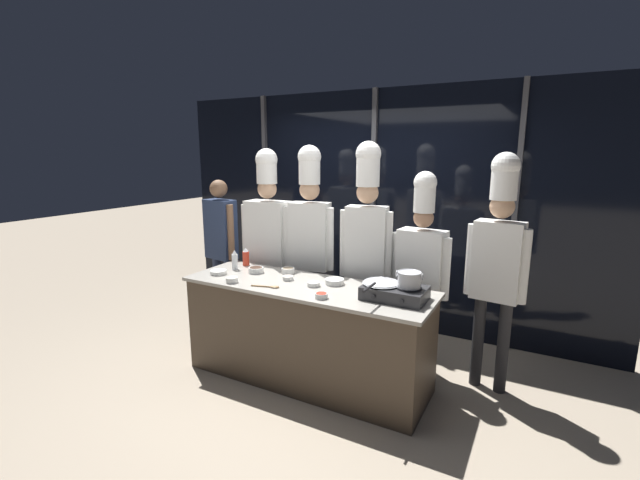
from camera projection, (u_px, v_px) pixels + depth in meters
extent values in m
plane|color=gray|center=(307.00, 378.00, 3.89)|extent=(24.00, 24.00, 0.00)
cube|color=black|center=(374.00, 210.00, 4.95)|extent=(5.27, 0.04, 2.70)
cube|color=#47474C|center=(266.00, 203.00, 5.61)|extent=(0.05, 0.05, 2.70)
cube|color=#47474C|center=(372.00, 211.00, 4.91)|extent=(0.05, 0.05, 2.70)
cube|color=#47474C|center=(514.00, 221.00, 4.21)|extent=(0.05, 0.05, 2.70)
cube|color=#4C3D2D|center=(307.00, 334.00, 3.80)|extent=(2.15, 0.68, 0.86)
cube|color=#A39E93|center=(306.00, 286.00, 3.71)|extent=(2.22, 0.72, 0.03)
cube|color=#28282B|center=(395.00, 293.00, 3.33)|extent=(0.48, 0.32, 0.10)
cylinder|color=black|center=(381.00, 284.00, 3.37)|extent=(0.19, 0.19, 0.01)
cylinder|color=black|center=(373.00, 297.00, 3.24)|extent=(0.03, 0.01, 0.03)
cylinder|color=black|center=(409.00, 288.00, 3.27)|extent=(0.19, 0.19, 0.01)
cylinder|color=black|center=(402.00, 302.00, 3.14)|extent=(0.03, 0.01, 0.03)
cylinder|color=#ADAFB5|center=(381.00, 282.00, 3.37)|extent=(0.29, 0.29, 0.01)
cone|color=#ADAFB5|center=(382.00, 280.00, 3.37)|extent=(0.30, 0.30, 0.05)
cylinder|color=black|center=(369.00, 287.00, 3.14)|extent=(0.02, 0.23, 0.02)
cylinder|color=#B7BABF|center=(409.00, 280.00, 3.26)|extent=(0.18, 0.18, 0.12)
torus|color=#B7BABF|center=(410.00, 272.00, 3.24)|extent=(0.18, 0.18, 0.01)
torus|color=#B7BABF|center=(397.00, 273.00, 3.30)|extent=(0.01, 0.05, 0.05)
torus|color=#B7BABF|center=(422.00, 277.00, 3.20)|extent=(0.01, 0.05, 0.05)
cylinder|color=red|center=(246.00, 258.00, 4.32)|extent=(0.07, 0.07, 0.14)
cone|color=white|center=(246.00, 250.00, 4.30)|extent=(0.06, 0.06, 0.04)
cylinder|color=white|center=(235.00, 262.00, 4.17)|extent=(0.06, 0.06, 0.15)
cone|color=white|center=(234.00, 252.00, 4.15)|extent=(0.05, 0.05, 0.04)
cylinder|color=white|center=(335.00, 282.00, 3.72)|extent=(0.17, 0.17, 0.04)
torus|color=white|center=(335.00, 279.00, 3.71)|extent=(0.17, 0.17, 0.01)
cylinder|color=silver|center=(335.00, 280.00, 3.71)|extent=(0.14, 0.14, 0.02)
cylinder|color=white|center=(321.00, 296.00, 3.36)|extent=(0.10, 0.10, 0.04)
torus|color=white|center=(321.00, 293.00, 3.36)|extent=(0.10, 0.10, 0.01)
cylinder|color=#B22D1E|center=(321.00, 294.00, 3.36)|extent=(0.08, 0.08, 0.02)
cylinder|color=white|center=(218.00, 272.00, 4.02)|extent=(0.15, 0.15, 0.03)
torus|color=white|center=(218.00, 271.00, 4.02)|extent=(0.15, 0.15, 0.01)
cylinder|color=white|center=(218.00, 271.00, 4.02)|extent=(0.12, 0.12, 0.02)
cylinder|color=white|center=(313.00, 284.00, 3.66)|extent=(0.11, 0.11, 0.03)
torus|color=white|center=(313.00, 282.00, 3.66)|extent=(0.11, 0.11, 0.01)
cylinder|color=silver|center=(313.00, 283.00, 3.66)|extent=(0.09, 0.09, 0.02)
cylinder|color=white|center=(288.00, 278.00, 3.83)|extent=(0.10, 0.10, 0.04)
torus|color=white|center=(288.00, 276.00, 3.83)|extent=(0.10, 0.10, 0.01)
cylinder|color=beige|center=(288.00, 277.00, 3.83)|extent=(0.08, 0.08, 0.02)
cylinder|color=white|center=(288.00, 271.00, 4.04)|extent=(0.12, 0.12, 0.05)
torus|color=white|center=(288.00, 268.00, 4.04)|extent=(0.13, 0.13, 0.01)
cylinder|color=#9E896B|center=(288.00, 269.00, 4.04)|extent=(0.10, 0.10, 0.03)
cylinder|color=white|center=(232.00, 280.00, 3.76)|extent=(0.11, 0.11, 0.04)
torus|color=white|center=(232.00, 278.00, 3.76)|extent=(0.11, 0.11, 0.01)
cylinder|color=beige|center=(232.00, 279.00, 3.76)|extent=(0.09, 0.09, 0.02)
cylinder|color=white|center=(256.00, 270.00, 4.07)|extent=(0.14, 0.14, 0.05)
torus|color=white|center=(256.00, 268.00, 4.06)|extent=(0.14, 0.14, 0.01)
cylinder|color=#382319|center=(256.00, 269.00, 4.06)|extent=(0.12, 0.12, 0.03)
cube|color=olive|center=(261.00, 286.00, 3.65)|extent=(0.17, 0.06, 0.01)
ellipsoid|color=olive|center=(275.00, 287.00, 3.62)|extent=(0.09, 0.07, 0.02)
cylinder|color=#2D3856|center=(229.00, 294.00, 4.91)|extent=(0.10, 0.10, 0.83)
cylinder|color=#2D3856|center=(218.00, 291.00, 5.03)|extent=(0.10, 0.10, 0.83)
cube|color=navy|center=(221.00, 229.00, 4.82)|extent=(0.39, 0.24, 0.67)
cylinder|color=brown|center=(231.00, 233.00, 4.68)|extent=(0.07, 0.07, 0.61)
cylinder|color=brown|center=(207.00, 229.00, 4.92)|extent=(0.07, 0.07, 0.61)
sphere|color=brown|center=(219.00, 189.00, 4.73)|extent=(0.20, 0.20, 0.20)
cylinder|color=#232326|center=(280.00, 303.00, 4.61)|extent=(0.12, 0.12, 0.84)
cylinder|color=#232326|center=(260.00, 299.00, 4.72)|extent=(0.12, 0.12, 0.84)
cube|color=white|center=(268.00, 233.00, 4.51)|extent=(0.47, 0.25, 0.68)
cylinder|color=white|center=(287.00, 238.00, 4.37)|extent=(0.09, 0.09, 0.62)
cylinder|color=white|center=(246.00, 233.00, 4.60)|extent=(0.09, 0.09, 0.62)
sphere|color=tan|center=(267.00, 189.00, 4.42)|extent=(0.20, 0.20, 0.20)
cylinder|color=white|center=(267.00, 172.00, 4.38)|extent=(0.21, 0.21, 0.24)
sphere|color=white|center=(266.00, 160.00, 4.36)|extent=(0.23, 0.23, 0.23)
cylinder|color=#232326|center=(320.00, 309.00, 4.44)|extent=(0.10, 0.10, 0.84)
cylinder|color=#232326|center=(300.00, 306.00, 4.50)|extent=(0.10, 0.10, 0.84)
cube|color=white|center=(310.00, 236.00, 4.31)|extent=(0.42, 0.27, 0.68)
cylinder|color=white|center=(330.00, 239.00, 4.22)|extent=(0.08, 0.08, 0.63)
cylinder|color=white|center=(288.00, 237.00, 4.36)|extent=(0.08, 0.08, 0.63)
sphere|color=tan|center=(310.00, 190.00, 4.22)|extent=(0.20, 0.20, 0.20)
cylinder|color=white|center=(309.00, 171.00, 4.18)|extent=(0.21, 0.21, 0.27)
sphere|color=white|center=(309.00, 157.00, 4.15)|extent=(0.23, 0.23, 0.23)
cylinder|color=#2D3856|center=(375.00, 321.00, 4.10)|extent=(0.10, 0.10, 0.85)
cylinder|color=#2D3856|center=(354.00, 319.00, 4.17)|extent=(0.10, 0.10, 0.85)
cube|color=white|center=(366.00, 243.00, 3.98)|extent=(0.40, 0.25, 0.68)
cylinder|color=white|center=(388.00, 246.00, 3.89)|extent=(0.07, 0.07, 0.63)
cylinder|color=white|center=(344.00, 243.00, 4.02)|extent=(0.07, 0.07, 0.63)
sphere|color=tan|center=(367.00, 193.00, 3.89)|extent=(0.20, 0.20, 0.20)
cylinder|color=white|center=(368.00, 170.00, 3.84)|extent=(0.21, 0.21, 0.29)
sphere|color=white|center=(368.00, 154.00, 3.81)|extent=(0.23, 0.23, 0.23)
cylinder|color=#232326|center=(430.00, 335.00, 3.92)|extent=(0.11, 0.11, 0.74)
cylinder|color=#232326|center=(406.00, 329.00, 4.04)|extent=(0.11, 0.11, 0.74)
cube|color=white|center=(421.00, 263.00, 3.85)|extent=(0.43, 0.25, 0.60)
cylinder|color=white|center=(445.00, 269.00, 3.70)|extent=(0.08, 0.08, 0.55)
cylinder|color=white|center=(396.00, 262.00, 3.95)|extent=(0.08, 0.08, 0.55)
sphere|color=#A87A5B|center=(424.00, 218.00, 3.76)|extent=(0.18, 0.18, 0.18)
cylinder|color=white|center=(425.00, 198.00, 3.73)|extent=(0.19, 0.19, 0.26)
sphere|color=white|center=(425.00, 183.00, 3.70)|extent=(0.20, 0.20, 0.20)
cylinder|color=#232326|center=(503.00, 347.00, 3.60)|extent=(0.10, 0.10, 0.81)
cylinder|color=#232326|center=(478.00, 341.00, 3.72)|extent=(0.10, 0.10, 0.81)
cube|color=white|center=(497.00, 261.00, 3.51)|extent=(0.40, 0.24, 0.66)
cylinder|color=white|center=(524.00, 267.00, 3.36)|extent=(0.08, 0.08, 0.60)
cylinder|color=white|center=(470.00, 259.00, 3.61)|extent=(0.08, 0.08, 0.60)
sphere|color=tan|center=(502.00, 207.00, 3.42)|extent=(0.19, 0.19, 0.19)
cylinder|color=white|center=(504.00, 183.00, 3.38)|extent=(0.20, 0.20, 0.27)
sphere|color=white|center=(506.00, 166.00, 3.35)|extent=(0.22, 0.22, 0.22)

